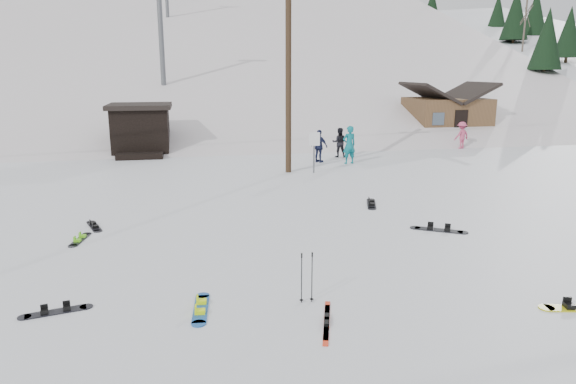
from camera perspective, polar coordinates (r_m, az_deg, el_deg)
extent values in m
plane|color=silver|center=(10.11, 4.35, -13.49)|extent=(200.00, 200.00, 0.00)
cube|color=silver|center=(65.84, -8.58, -1.31)|extent=(60.00, 85.24, 65.97)
cube|color=silver|center=(72.95, 22.94, 0.02)|extent=(45.66, 93.98, 54.59)
cylinder|color=#3A2819|center=(23.11, 0.05, 13.25)|extent=(0.26, 0.26, 9.00)
cylinder|color=#595B60|center=(23.25, 2.90, 4.32)|extent=(0.07, 0.07, 1.80)
cube|color=white|center=(23.12, 2.95, 5.90)|extent=(0.50, 0.04, 0.60)
cube|color=black|center=(29.97, -15.98, 6.55)|extent=(3.00, 3.00, 2.50)
cube|color=black|center=(29.85, -16.15, 9.16)|extent=(3.40, 3.40, 0.25)
cube|color=black|center=(28.34, -16.12, 3.92)|extent=(2.40, 1.20, 0.30)
cylinder|color=#595B60|center=(38.80, -13.95, 17.00)|extent=(0.36, 0.36, 8.00)
cube|color=brown|center=(37.19, 17.14, 7.86)|extent=(5.00, 4.00, 2.70)
cube|color=black|center=(36.46, 15.42, 10.56)|extent=(2.69, 4.40, 1.43)
cube|color=black|center=(37.73, 19.16, 10.39)|extent=(2.69, 4.40, 1.43)
cube|color=black|center=(35.45, 18.64, 7.11)|extent=(0.90, 0.06, 1.90)
cube|color=#1B57AF|center=(10.43, -9.66, -12.68)|extent=(0.39, 1.23, 0.02)
cylinder|color=#1B57AF|center=(10.98, -9.45, -11.30)|extent=(0.28, 0.28, 0.02)
cylinder|color=#1B57AF|center=(9.89, -9.90, -14.21)|extent=(0.28, 0.28, 0.02)
cube|color=#E1FF0D|center=(10.61, -9.59, -11.91)|extent=(0.21, 0.17, 0.08)
cube|color=#E1FF0D|center=(10.21, -9.76, -12.95)|extent=(0.21, 0.17, 0.08)
cube|color=red|center=(9.77, 4.30, -14.42)|extent=(0.54, 1.51, 0.02)
cube|color=black|center=(9.75, 4.31, -14.19)|extent=(0.16, 0.29, 0.07)
cube|color=red|center=(9.91, 4.33, -13.99)|extent=(0.54, 1.51, 0.02)
cube|color=black|center=(9.89, 4.33, -13.77)|extent=(0.16, 0.29, 0.07)
cylinder|color=black|center=(10.37, 1.52, -9.61)|extent=(0.02, 0.02, 1.02)
cylinder|color=black|center=(10.56, 1.50, -11.91)|extent=(0.08, 0.08, 0.01)
cylinder|color=black|center=(10.19, 1.53, -7.05)|extent=(0.03, 0.03, 0.09)
cylinder|color=black|center=(10.42, 2.68, -9.52)|extent=(0.02, 0.02, 1.02)
cylinder|color=black|center=(10.60, 2.65, -11.81)|extent=(0.08, 0.08, 0.01)
cylinder|color=black|center=(10.23, 2.71, -6.97)|extent=(0.03, 0.03, 0.09)
cube|color=black|center=(11.13, -24.38, -12.04)|extent=(1.13, 0.49, 0.02)
cylinder|color=black|center=(11.12, -21.51, -11.78)|extent=(0.25, 0.25, 0.02)
cylinder|color=black|center=(11.16, -27.25, -12.27)|extent=(0.25, 0.25, 0.02)
cube|color=black|center=(11.10, -23.37, -11.72)|extent=(0.17, 0.21, 0.07)
cube|color=black|center=(11.12, -25.44, -11.90)|extent=(0.17, 0.21, 0.07)
cube|color=black|center=(16.42, -20.74, -3.59)|extent=(0.60, 1.10, 0.02)
cylinder|color=black|center=(16.93, -21.08, -3.12)|extent=(0.25, 0.25, 0.02)
cylinder|color=black|center=(15.90, -20.37, -4.10)|extent=(0.25, 0.25, 0.02)
cube|color=black|center=(16.59, -20.88, -3.27)|extent=(0.21, 0.19, 0.07)
cube|color=black|center=(16.22, -20.62, -3.62)|extent=(0.21, 0.19, 0.07)
cube|color=black|center=(15.31, -22.10, -4.93)|extent=(0.42, 1.08, 0.02)
cylinder|color=black|center=(15.77, -21.43, -4.34)|extent=(0.24, 0.24, 0.02)
cylinder|color=black|center=(14.84, -22.81, -5.55)|extent=(0.24, 0.24, 0.02)
cube|color=#68D719|center=(15.46, -21.87, -4.55)|extent=(0.19, 0.16, 0.07)
cube|color=#68D719|center=(15.12, -22.37, -4.99)|extent=(0.19, 0.16, 0.07)
cube|color=black|center=(15.63, 16.40, -4.08)|extent=(1.31, 0.95, 0.03)
cylinder|color=black|center=(15.62, 18.85, -4.28)|extent=(0.31, 0.31, 0.03)
cylinder|color=black|center=(15.68, 13.95, -3.88)|extent=(0.31, 0.31, 0.03)
cube|color=black|center=(15.61, 17.30, -3.95)|extent=(0.25, 0.27, 0.09)
cube|color=black|center=(15.63, 15.53, -3.81)|extent=(0.25, 0.27, 0.09)
cylinder|color=gold|center=(11.51, 26.78, -11.42)|extent=(0.31, 0.31, 0.03)
cube|color=black|center=(11.67, 28.76, -10.99)|extent=(0.21, 0.25, 0.09)
cube|color=black|center=(18.11, 9.25, -1.33)|extent=(0.66, 1.28, 0.03)
cylinder|color=black|center=(18.72, 9.18, -0.84)|extent=(0.29, 0.29, 0.03)
cylinder|color=black|center=(17.51, 9.32, -1.85)|extent=(0.29, 0.29, 0.03)
cube|color=black|center=(18.32, 9.23, -0.99)|extent=(0.24, 0.21, 0.08)
cube|color=black|center=(17.88, 9.28, -1.34)|extent=(0.24, 0.21, 0.08)
imported|color=#0B6C76|center=(25.72, 6.82, 5.23)|extent=(0.76, 0.57, 1.89)
imported|color=black|center=(27.70, 5.71, 5.50)|extent=(0.88, 0.76, 1.57)
imported|color=#C14469|center=(32.29, 18.73, 6.00)|extent=(1.15, 0.86, 1.59)
imported|color=#181D3D|center=(25.98, 3.49, 5.10)|extent=(0.94, 0.99, 1.65)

